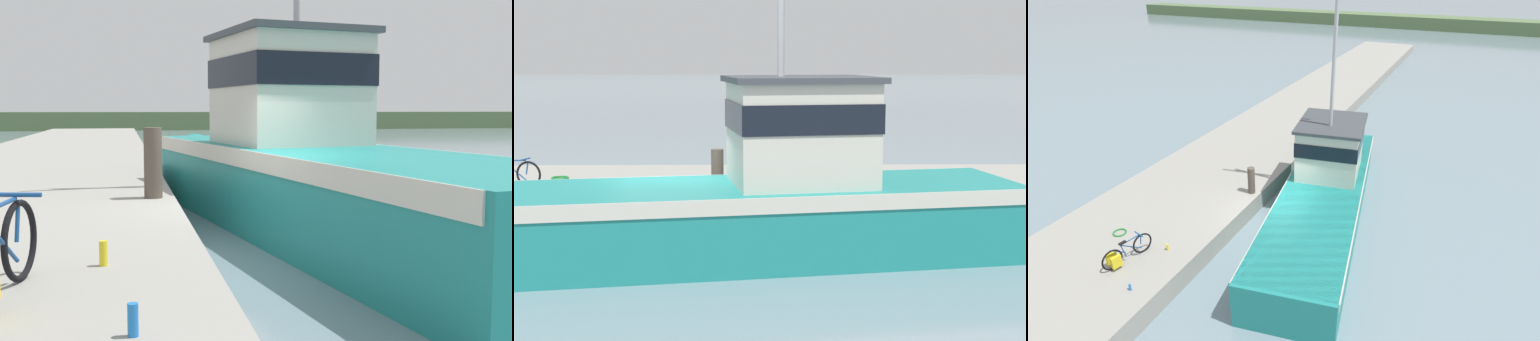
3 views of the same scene
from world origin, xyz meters
TOP-DOWN VIEW (x-y plane):
  - ground_plane at (0.00, 0.00)m, footprint 320.00×320.00m
  - far_shoreline at (30.00, 61.31)m, footprint 180.00×5.00m
  - fishing_boat_main at (1.31, 2.03)m, footprint 5.02×14.29m
  - mooring_post at (-1.57, 0.98)m, footprint 0.30×0.30m
  - water_bottle_on_curb at (-2.01, -5.50)m, footprint 0.07×0.07m
  - water_bottle_by_bike at (-2.24, -3.55)m, footprint 0.08×0.08m

SIDE VIEW (x-z plane):
  - ground_plane at x=0.00m, z-range 0.00..0.00m
  - water_bottle_on_curb at x=-2.01m, z-range 0.79..1.01m
  - water_bottle_by_bike at x=-2.24m, z-range 0.79..1.03m
  - far_shoreline at x=30.00m, z-range 0.00..1.93m
  - fishing_boat_main at x=1.31m, z-range -3.81..6.34m
  - mooring_post at x=-1.57m, z-range 0.79..1.94m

